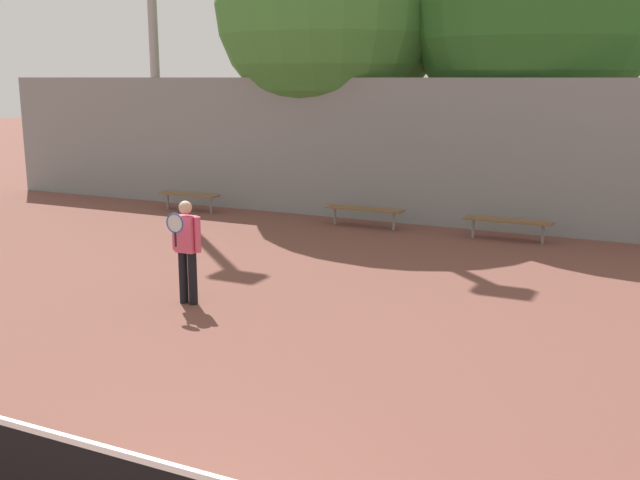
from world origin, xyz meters
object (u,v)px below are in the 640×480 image
at_px(bench_courtside_far, 508,222).
at_px(tree_green_tall, 332,5).
at_px(bench_by_gate, 364,210).
at_px(tree_green_broad, 534,8).
at_px(tennis_player, 186,247).
at_px(bench_adjacent_court, 189,195).

bearing_deg(bench_courtside_far, tree_green_tall, 152.78).
height_order(bench_courtside_far, bench_by_gate, same).
bearing_deg(tree_green_broad, tree_green_tall, -170.41).
xyz_separation_m(bench_courtside_far, tree_green_broad, (-0.42, 3.75, 4.78)).
relative_size(tennis_player, bench_by_gate, 0.87).
distance_m(tree_green_tall, tree_green_broad, 5.25).
bearing_deg(tree_green_broad, tennis_player, -106.16).
height_order(tennis_player, bench_courtside_far, tennis_player).
height_order(bench_by_gate, tree_green_tall, tree_green_tall).
height_order(bench_courtside_far, bench_adjacent_court, same).
distance_m(bench_adjacent_court, tree_green_tall, 6.43).
relative_size(bench_adjacent_court, tree_green_tall, 0.20).
relative_size(bench_by_gate, tree_green_broad, 0.23).
bearing_deg(bench_adjacent_court, tree_green_tall, 45.10).
xyz_separation_m(tennis_player, bench_courtside_far, (3.51, 6.90, -0.50)).
distance_m(tennis_player, bench_by_gate, 6.92).
bearing_deg(tree_green_tall, bench_by_gate, -52.67).
relative_size(tennis_player, tree_green_broad, 0.20).
xyz_separation_m(tennis_player, tree_green_tall, (-2.09, 9.78, 4.49)).
relative_size(tennis_player, bench_courtside_far, 0.87).
relative_size(tennis_player, bench_adjacent_court, 0.94).
bearing_deg(bench_courtside_far, bench_adjacent_court, 180.00).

